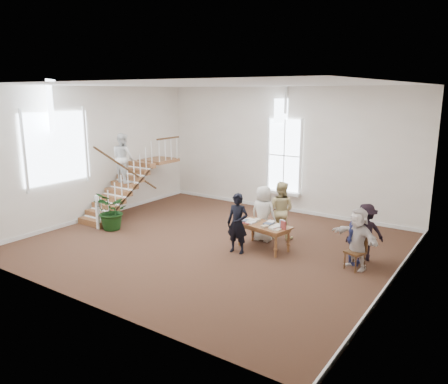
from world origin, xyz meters
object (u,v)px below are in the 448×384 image
Objects in this scene: side_chair at (357,248)px; person_yellow at (280,210)px; library_table at (264,227)px; elderly_woman at (263,214)px; woman_cluster_c at (357,238)px; floor_plant at (112,211)px; police_officer at (237,223)px; woman_cluster_b at (365,232)px; woman_cluster_a at (354,238)px.

person_yellow is at bearing 179.46° from side_chair.
elderly_woman is at bearing 130.98° from library_table.
floor_plant is (-7.40, -1.29, -0.15)m from woman_cluster_c.
library_table is 2.60m from woman_cluster_c.
library_table is 0.99× the size of elderly_woman.
woman_cluster_b is (3.04, 1.40, -0.07)m from police_officer.
floor_plant is (-4.36, -0.54, -0.20)m from police_officer.
woman_cluster_a is at bearing 36.81° from woman_cluster_b.
floor_plant is at bearing -149.73° from side_chair.
woman_cluster_c is 0.25m from side_chair.
elderly_woman is at bearing 21.84° from floor_plant.
floor_plant is at bearing 98.15° from woman_cluster_a.
woman_cluster_b is at bearing 17.80° from police_officer.
elderly_woman is 2.98m from woman_cluster_c.
woman_cluster_c is at bearing 54.91° from woman_cluster_b.
woman_cluster_a is 0.35m from side_chair.
side_chair is at bearing 9.57° from floor_plant.
library_table is 0.81m from police_officer.
elderly_woman is at bearing 80.44° from woman_cluster_a.
woman_cluster_c is (2.64, -1.00, -0.09)m from person_yellow.
person_yellow reaches higher than floor_plant.
woman_cluster_a reaches higher than floor_plant.
person_yellow is 5.29m from floor_plant.
person_yellow is at bearing 68.76° from woman_cluster_a.
elderly_woman is 4.81m from floor_plant.
floor_plant reaches higher than library_table.
elderly_woman is 2.81m from woman_cluster_a.
police_officer is 3.13m from woman_cluster_c.
elderly_woman is at bearing -32.13° from woman_cluster_b.
person_yellow reaches higher than woman_cluster_c.
elderly_woman is 1.07× the size of woman_cluster_c.
library_table is 2.70m from woman_cluster_b.
woman_cluster_b is 0.72m from side_chair.
woman_cluster_c is (2.59, 0.10, 0.14)m from library_table.
elderly_woman reaches higher than woman_cluster_b.
floor_plant is at bearing -155.21° from library_table.
elderly_woman is 1.33× the size of floor_plant.
person_yellow is at bearing -42.61° from woman_cluster_b.
side_chair is (2.67, -1.04, -0.34)m from person_yellow.
elderly_woman is 0.95× the size of person_yellow.
floor_plant is at bearing 17.62° from person_yellow.
elderly_woman reaches higher than woman_cluster_c.
woman_cluster_c is 1.25× the size of floor_plant.
elderly_woman is (0.10, 1.25, 0.00)m from police_officer.
side_chair is at bearing 150.72° from person_yellow.
police_officer is 1.00× the size of elderly_woman.
police_officer reaches higher than library_table.
woman_cluster_b reaches higher than floor_plant.
library_table is 0.99× the size of police_officer.
woman_cluster_c is (2.94, -0.50, -0.05)m from elderly_woman.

